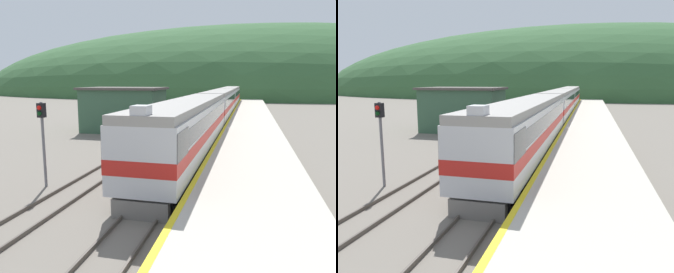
% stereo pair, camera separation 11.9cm
% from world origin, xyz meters
% --- Properties ---
extents(track_main, '(1.52, 180.00, 0.16)m').
position_xyz_m(track_main, '(0.00, 70.00, 0.08)').
color(track_main, '#4C443D').
rests_on(track_main, ground).
extents(track_siding, '(1.52, 180.00, 0.16)m').
position_xyz_m(track_siding, '(-4.20, 70.00, 0.08)').
color(track_siding, '#4C443D').
rests_on(track_siding, ground).
extents(platform, '(5.28, 140.00, 0.88)m').
position_xyz_m(platform, '(4.20, 50.00, 0.43)').
color(platform, '#BCB5A5').
rests_on(platform, ground).
extents(distant_hills, '(219.18, 98.63, 50.82)m').
position_xyz_m(distant_hills, '(0.00, 138.13, 0.00)').
color(distant_hills, '#335B33').
rests_on(distant_hills, ground).
extents(station_shed, '(8.42, 5.90, 4.66)m').
position_xyz_m(station_shed, '(-9.06, 39.58, 2.35)').
color(station_shed, '#385B42').
rests_on(station_shed, ground).
extents(express_train_lead_car, '(3.00, 21.88, 4.43)m').
position_xyz_m(express_train_lead_car, '(0.00, 28.79, 2.23)').
color(express_train_lead_car, black).
rests_on(express_train_lead_car, ground).
extents(carriage_second, '(2.99, 22.04, 4.07)m').
position_xyz_m(carriage_second, '(0.00, 51.87, 2.21)').
color(carriage_second, black).
rests_on(carriage_second, ground).
extents(carriage_third, '(2.99, 22.04, 4.07)m').
position_xyz_m(carriage_third, '(0.00, 74.79, 2.21)').
color(carriage_third, black).
rests_on(carriage_third, ground).
extents(signal_post_siding, '(0.36, 0.42, 4.31)m').
position_xyz_m(signal_post_siding, '(-5.99, 20.92, 3.07)').
color(signal_post_siding, slate).
rests_on(signal_post_siding, ground).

